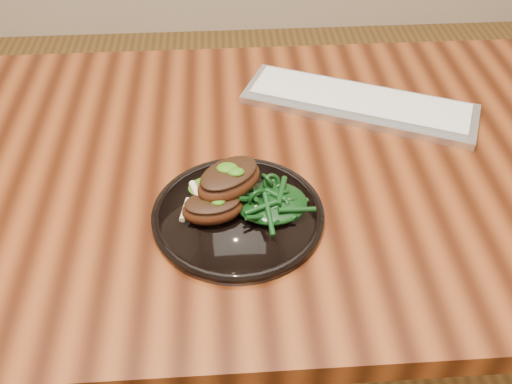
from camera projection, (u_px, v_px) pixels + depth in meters
desk at (253, 196)px, 1.03m from camera, size 1.60×0.80×0.75m
plate at (238, 215)px, 0.87m from camera, size 0.26×0.26×0.02m
lamb_chop_front at (212, 207)px, 0.84m from camera, size 0.10×0.07×0.04m
lamb_chop_back at (229, 180)px, 0.85m from camera, size 0.13×0.12×0.05m
herb_smear at (216, 187)px, 0.90m from camera, size 0.09×0.06×0.01m
greens_heap at (272, 199)px, 0.85m from camera, size 0.11×0.10×0.04m
keyboard at (359, 103)px, 1.09m from camera, size 0.46×0.30×0.02m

